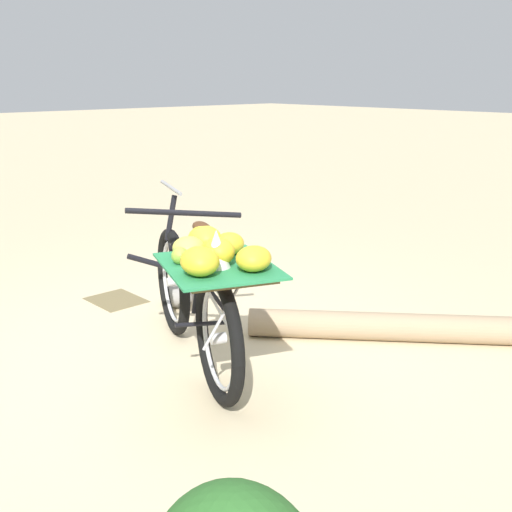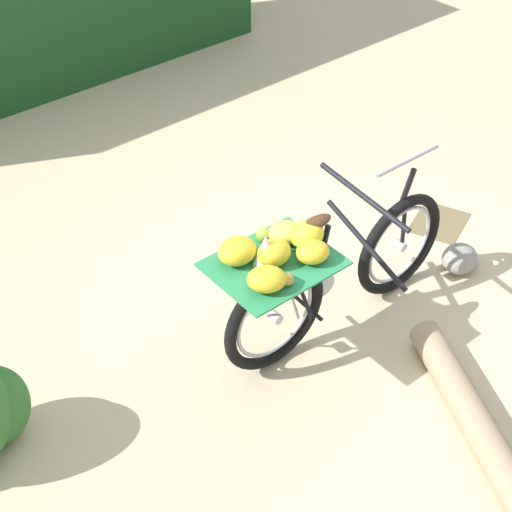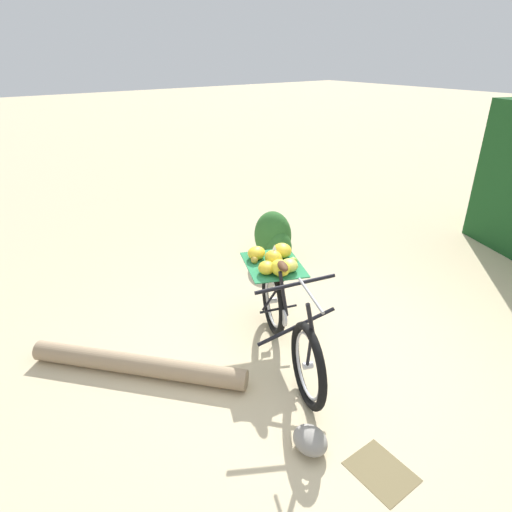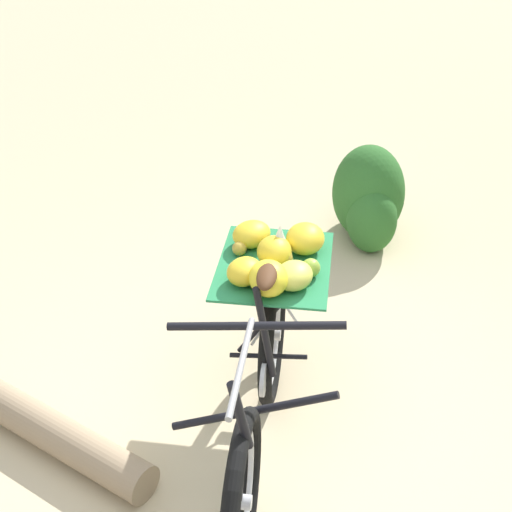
# 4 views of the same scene
# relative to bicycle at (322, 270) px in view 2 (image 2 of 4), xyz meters

# --- Properties ---
(ground_plane) EXTENTS (60.00, 60.00, 0.00)m
(ground_plane) POSITION_rel_bicycle_xyz_m (-0.25, -0.23, -0.53)
(ground_plane) COLOR beige
(bicycle) EXTENTS (1.76, 0.99, 1.03)m
(bicycle) POSITION_rel_bicycle_xyz_m (0.00, 0.00, 0.00)
(bicycle) COLOR black
(bicycle) RESTS_ON ground_plane
(fallen_log) EXTENTS (1.66, 1.52, 0.19)m
(fallen_log) POSITION_rel_bicycle_xyz_m (0.53, 1.30, -0.43)
(fallen_log) COLOR #9E8466
(fallen_log) RESTS_ON ground_plane
(path_stone) EXTENTS (0.28, 0.24, 0.18)m
(path_stone) POSITION_rel_bicycle_xyz_m (-1.04, 0.58, -0.44)
(path_stone) COLOR gray
(path_stone) RESTS_ON ground_plane
(leaf_litter_patch) EXTENTS (0.44, 0.36, 0.01)m
(leaf_litter_patch) POSITION_rel_bicycle_xyz_m (-1.49, 0.30, -0.52)
(leaf_litter_patch) COLOR olive
(leaf_litter_patch) RESTS_ON ground_plane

